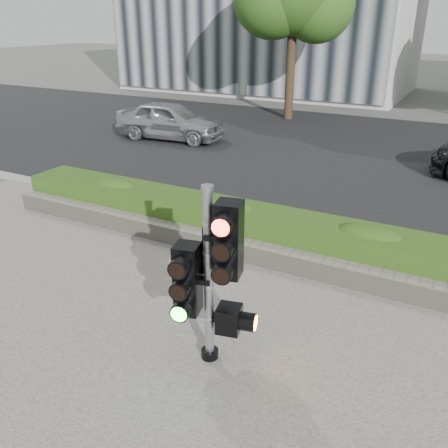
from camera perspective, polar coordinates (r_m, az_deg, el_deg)
The scene contains 7 objects.
ground at distance 6.96m, azimuth -0.63°, elevation -11.76°, with size 120.00×120.00×0.00m, color #51514C.
road at distance 15.75m, azimuth 17.23°, elevation 7.76°, with size 60.00×13.00×0.02m, color black.
curb at distance 9.45m, azimuth 8.55°, elevation -1.51°, with size 60.00×0.25×0.12m, color gray.
stone_wall at distance 8.33m, azimuth 5.64°, elevation -3.88°, with size 12.00×0.32×0.34m, color gray.
hedge at distance 8.81m, azimuth 7.33°, elevation -1.16°, with size 12.00×1.00×0.68m, color #598529.
traffic_signal at distance 5.62m, azimuth -1.45°, elevation -5.32°, with size 0.84×0.68×2.32m.
car_silver at distance 17.22m, azimuth -6.50°, elevation 12.26°, with size 1.57×3.89×1.33m, color #AEB0B5.
Camera 1 is at (2.73, -4.98, 4.03)m, focal length 38.00 mm.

